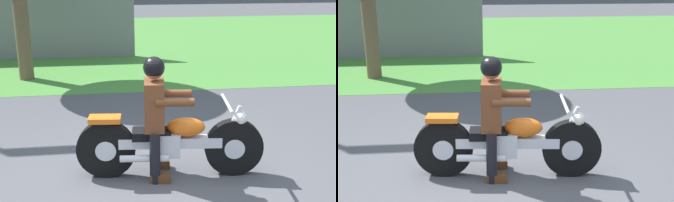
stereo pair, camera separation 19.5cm
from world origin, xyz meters
TOP-DOWN VIEW (x-y plane):
  - ground at (0.00, 0.00)m, footprint 120.00×120.00m
  - grass_verge at (0.00, 9.80)m, footprint 60.00×12.00m
  - motorcycle_lead at (0.22, 0.31)m, footprint 2.16×0.66m
  - rider_lead at (0.05, 0.33)m, footprint 0.58×0.49m

SIDE VIEW (x-z plane):
  - ground at x=0.00m, z-range 0.00..0.00m
  - grass_verge at x=0.00m, z-range 0.00..0.01m
  - motorcycle_lead at x=0.22m, z-range -0.04..0.85m
  - rider_lead at x=0.05m, z-range 0.12..1.54m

